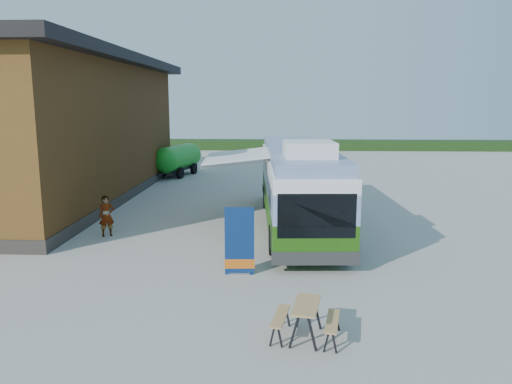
{
  "coord_description": "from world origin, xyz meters",
  "views": [
    {
      "loc": [
        1.31,
        -15.84,
        5.09
      ],
      "look_at": [
        0.41,
        4.44,
        1.4
      ],
      "focal_mm": 35.0,
      "sensor_mm": 36.0,
      "label": 1
    }
  ],
  "objects_px": {
    "picnic_table": "(306,313)",
    "person_a": "(107,216)",
    "banner": "(239,247)",
    "slurry_tanker": "(178,158)",
    "person_b": "(271,182)",
    "bus": "(298,182)"
  },
  "relations": [
    {
      "from": "picnic_table",
      "to": "person_a",
      "type": "xyz_separation_m",
      "value": [
        -7.16,
        8.11,
        0.2
      ]
    },
    {
      "from": "picnic_table",
      "to": "slurry_tanker",
      "type": "distance_m",
      "value": 25.11
    },
    {
      "from": "picnic_table",
      "to": "person_a",
      "type": "bearing_deg",
      "value": 141.51
    },
    {
      "from": "banner",
      "to": "slurry_tanker",
      "type": "xyz_separation_m",
      "value": [
        -5.8,
        19.92,
        0.39
      ]
    },
    {
      "from": "banner",
      "to": "person_b",
      "type": "relative_size",
      "value": 1.1
    },
    {
      "from": "person_a",
      "to": "slurry_tanker",
      "type": "height_order",
      "value": "slurry_tanker"
    },
    {
      "from": "bus",
      "to": "picnic_table",
      "type": "xyz_separation_m",
      "value": [
        -0.18,
        -10.13,
        -1.23
      ]
    },
    {
      "from": "picnic_table",
      "to": "person_b",
      "type": "xyz_separation_m",
      "value": [
        -0.98,
        15.62,
        0.35
      ]
    },
    {
      "from": "banner",
      "to": "person_a",
      "type": "distance_m",
      "value": 6.78
    },
    {
      "from": "person_a",
      "to": "slurry_tanker",
      "type": "xyz_separation_m",
      "value": [
        -0.39,
        15.83,
        0.44
      ]
    },
    {
      "from": "banner",
      "to": "slurry_tanker",
      "type": "distance_m",
      "value": 20.75
    },
    {
      "from": "banner",
      "to": "picnic_table",
      "type": "distance_m",
      "value": 4.39
    },
    {
      "from": "bus",
      "to": "picnic_table",
      "type": "bearing_deg",
      "value": -94.11
    },
    {
      "from": "bus",
      "to": "slurry_tanker",
      "type": "relative_size",
      "value": 2.21
    },
    {
      "from": "banner",
      "to": "person_b",
      "type": "xyz_separation_m",
      "value": [
        0.77,
        11.6,
        0.1
      ]
    },
    {
      "from": "picnic_table",
      "to": "person_b",
      "type": "distance_m",
      "value": 15.66
    },
    {
      "from": "bus",
      "to": "person_b",
      "type": "relative_size",
      "value": 6.67
    },
    {
      "from": "banner",
      "to": "person_a",
      "type": "bearing_deg",
      "value": 139.78
    },
    {
      "from": "bus",
      "to": "picnic_table",
      "type": "distance_m",
      "value": 10.21
    },
    {
      "from": "banner",
      "to": "slurry_tanker",
      "type": "bearing_deg",
      "value": 103.13
    },
    {
      "from": "person_b",
      "to": "picnic_table",
      "type": "bearing_deg",
      "value": 37.14
    },
    {
      "from": "banner",
      "to": "picnic_table",
      "type": "xyz_separation_m",
      "value": [
        1.75,
        -4.02,
        -0.25
      ]
    }
  ]
}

